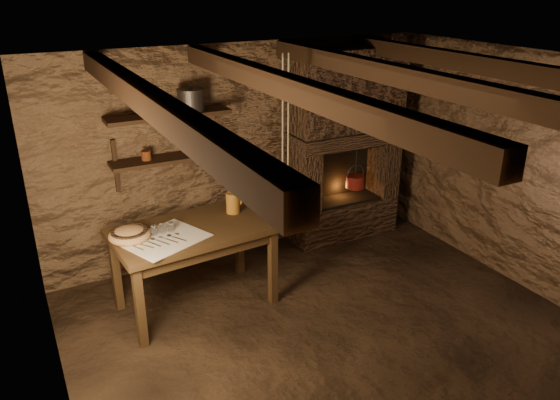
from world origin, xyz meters
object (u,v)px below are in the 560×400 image
red_pot (355,181)px  wooden_bowl (130,235)px  stoneware_jug (233,193)px  work_table (195,264)px  iron_stockpot (191,101)px

red_pot → wooden_bowl: bearing=-167.6°
stoneware_jug → wooden_bowl: 1.08m
work_table → stoneware_jug: bearing=12.8°
work_table → red_pot: (2.30, 0.65, 0.25)m
stoneware_jug → wooden_bowl: stoneware_jug is taller
wooden_bowl → red_pot: (2.88, 0.63, -0.18)m
work_table → red_pot: bearing=11.2°
iron_stockpot → red_pot: bearing=-3.5°
work_table → wooden_bowl: 0.73m
work_table → stoneware_jug: 0.78m
iron_stockpot → wooden_bowl: bearing=-139.9°
iron_stockpot → red_pot: (1.99, -0.12, -1.16)m
wooden_bowl → red_pot: size_ratio=0.70×
work_table → stoneware_jug: (0.48, 0.15, 0.60)m
stoneware_jug → work_table: bearing=-161.3°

